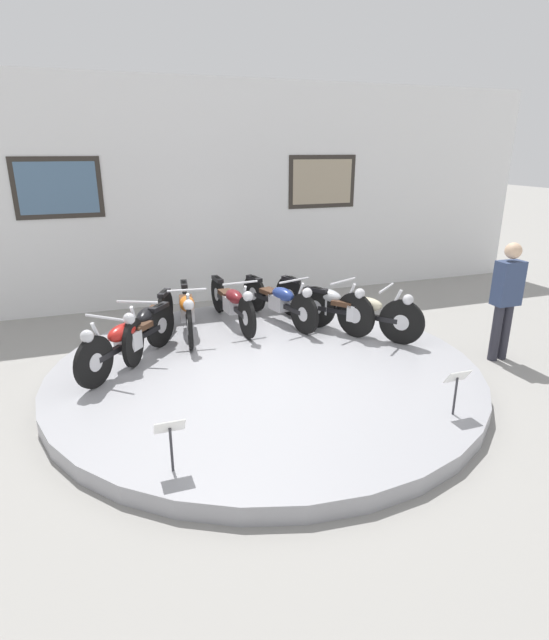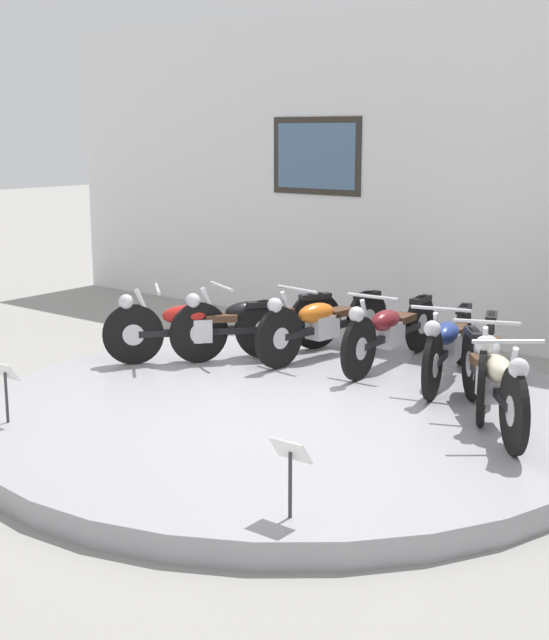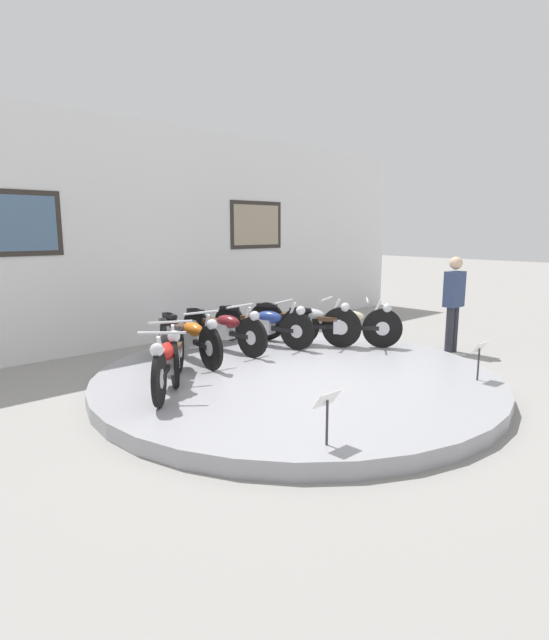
{
  "view_description": "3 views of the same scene",
  "coord_description": "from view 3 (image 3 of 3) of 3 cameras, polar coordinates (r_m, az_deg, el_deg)",
  "views": [
    {
      "loc": [
        -1.84,
        -5.59,
        2.83
      ],
      "look_at": [
        0.15,
        0.06,
        0.76
      ],
      "focal_mm": 28.0,
      "sensor_mm": 36.0,
      "label": 1
    },
    {
      "loc": [
        4.58,
        -5.88,
        2.5
      ],
      "look_at": [
        -0.24,
        0.1,
        0.88
      ],
      "focal_mm": 50.0,
      "sensor_mm": 36.0,
      "label": 2
    },
    {
      "loc": [
        -4.66,
        -4.66,
        2.11
      ],
      "look_at": [
        -0.2,
        0.21,
        0.9
      ],
      "focal_mm": 28.0,
      "sensor_mm": 36.0,
      "label": 3
    }
  ],
  "objects": [
    {
      "name": "motorcycle_blue",
      "position": [
        8.32,
        -1.19,
        -0.36
      ],
      "size": [
        0.68,
        1.9,
        0.78
      ],
      "color": "black",
      "rests_on": "display_platform"
    },
    {
      "name": "info_placard_front_left",
      "position": [
        4.53,
        6.06,
        -9.76
      ],
      "size": [
        0.26,
        0.11,
        0.51
      ],
      "color": "#333338",
      "rests_on": "display_platform"
    },
    {
      "name": "back_wall",
      "position": [
        9.61,
        -13.62,
        9.41
      ],
      "size": [
        14.0,
        0.22,
        4.0
      ],
      "color": "white",
      "rests_on": "ground_plane"
    },
    {
      "name": "ground_plane",
      "position": [
        6.92,
        2.45,
        -7.42
      ],
      "size": [
        60.0,
        60.0,
        0.0
      ],
      "primitive_type": "plane",
      "color": "gray"
    },
    {
      "name": "motorcycle_orange",
      "position": [
        7.46,
        -9.63,
        -1.75
      ],
      "size": [
        0.54,
        1.96,
        0.79
      ],
      "color": "black",
      "rests_on": "display_platform"
    },
    {
      "name": "motorcycle_cream",
      "position": [
        8.31,
        7.88,
        -0.38
      ],
      "size": [
        1.31,
        1.58,
        0.8
      ],
      "color": "black",
      "rests_on": "display_platform"
    },
    {
      "name": "motorcycle_black",
      "position": [
        6.84,
        -12.0,
        -2.92
      ],
      "size": [
        0.88,
        1.82,
        0.79
      ],
      "color": "black",
      "rests_on": "display_platform"
    },
    {
      "name": "motorcycle_silver",
      "position": [
        8.44,
        3.52,
        -0.09
      ],
      "size": [
        0.84,
        1.88,
        0.81
      ],
      "color": "black",
      "rests_on": "display_platform"
    },
    {
      "name": "visitor_standing",
      "position": [
        9.04,
        19.8,
        2.27
      ],
      "size": [
        0.36,
        0.22,
        1.66
      ],
      "color": "#2D2D38",
      "rests_on": "ground_plane"
    },
    {
      "name": "info_placard_front_centre",
      "position": [
        6.9,
        22.36,
        -3.45
      ],
      "size": [
        0.26,
        0.11,
        0.51
      ],
      "color": "#333338",
      "rests_on": "display_platform"
    },
    {
      "name": "motorcycle_red",
      "position": [
        6.21,
        -11.95,
        -4.29
      ],
      "size": [
        1.32,
        1.53,
        0.79
      ],
      "color": "black",
      "rests_on": "display_platform"
    },
    {
      "name": "motorcycle_maroon",
      "position": [
        7.98,
        -5.78,
        -0.88
      ],
      "size": [
        0.54,
        1.96,
        0.78
      ],
      "color": "black",
      "rests_on": "display_platform"
    },
    {
      "name": "display_platform",
      "position": [
        6.89,
        2.46,
        -6.67
      ],
      "size": [
        5.42,
        5.42,
        0.19
      ],
      "primitive_type": "cylinder",
      "color": "#99999E",
      "rests_on": "ground_plane"
    }
  ]
}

